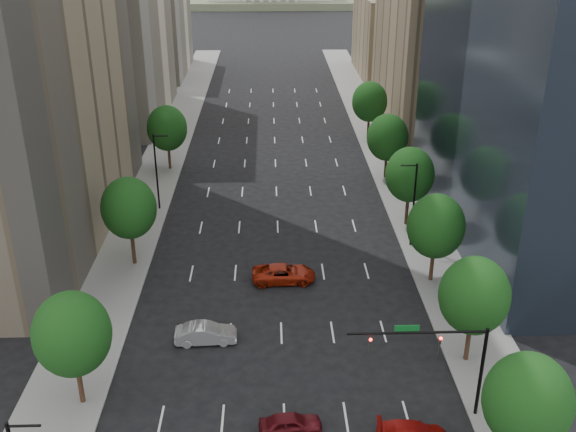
{
  "coord_description": "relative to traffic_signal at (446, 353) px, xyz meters",
  "views": [
    {
      "loc": [
        -0.77,
        -4.95,
        31.21
      ],
      "look_at": [
        0.7,
        45.39,
        8.0
      ],
      "focal_mm": 41.37,
      "sensor_mm": 36.0,
      "label": 1
    }
  ],
  "objects": [
    {
      "name": "streetlight_ln",
      "position": [
        -23.96,
        35.0,
        -0.33
      ],
      "size": [
        1.7,
        0.2,
        9.0
      ],
      "color": "black",
      "rests_on": "ground"
    },
    {
      "name": "tree_left_1",
      "position": [
        -24.53,
        22.0,
        0.79
      ],
      "size": [
        5.2,
        5.2,
        8.97
      ],
      "color": "#382316",
      "rests_on": "ground"
    },
    {
      "name": "car_silver",
      "position": [
        -16.54,
        8.96,
        -4.37
      ],
      "size": [
        4.95,
        1.95,
        1.61
      ],
      "primitive_type": "imported",
      "rotation": [
        0.0,
        0.0,
        1.62
      ],
      "color": "#A2A3A8",
      "rests_on": "ground"
    },
    {
      "name": "filler_left",
      "position": [
        -35.53,
        106.0,
        3.83
      ],
      "size": [
        14.0,
        26.0,
        18.0
      ],
      "primitive_type": "cube",
      "color": "beige",
      "rests_on": "ground"
    },
    {
      "name": "tree_right_2",
      "position": [
        3.47,
        18.0,
        0.43
      ],
      "size": [
        5.2,
        5.2,
        8.61
      ],
      "color": "#382316",
      "rests_on": "ground"
    },
    {
      "name": "tree_right_5",
      "position": [
        3.47,
        60.0,
        0.58
      ],
      "size": [
        5.2,
        5.2,
        8.75
      ],
      "color": "#382316",
      "rests_on": "ground"
    },
    {
      "name": "car_maroon",
      "position": [
        -10.15,
        -1.29,
        -4.47
      ],
      "size": [
        4.3,
        2.11,
        1.41
      ],
      "primitive_type": "imported",
      "rotation": [
        0.0,
        0.0,
        1.68
      ],
      "color": "#4D0C12",
      "rests_on": "ground"
    },
    {
      "name": "parking_tan_right",
      "position": [
        14.47,
        70.0,
        9.83
      ],
      "size": [
        14.0,
        30.0,
        30.0
      ],
      "primitive_type": "cube",
      "color": "#8C7759",
      "rests_on": "ground"
    },
    {
      "name": "filler_right",
      "position": [
        14.47,
        103.0,
        2.83
      ],
      "size": [
        14.0,
        26.0,
        16.0
      ],
      "primitive_type": "cube",
      "color": "#8C7759",
      "rests_on": "ground"
    },
    {
      "name": "car_red_far",
      "position": [
        -10.14,
        18.31,
        -4.36
      ],
      "size": [
        5.93,
        2.88,
        1.63
      ],
      "primitive_type": "imported",
      "rotation": [
        0.0,
        0.0,
        1.6
      ],
      "color": "maroon",
      "rests_on": "ground"
    },
    {
      "name": "tree_right_4",
      "position": [
        3.47,
        44.0,
        0.29
      ],
      "size": [
        5.2,
        5.2,
        8.46
      ],
      "color": "#382316",
      "rests_on": "ground"
    },
    {
      "name": "traffic_signal",
      "position": [
        0.0,
        0.0,
        0.0
      ],
      "size": [
        9.12,
        0.4,
        7.38
      ],
      "color": "black",
      "rests_on": "ground"
    },
    {
      "name": "sidewalk_right",
      "position": [
        4.97,
        30.0,
        -5.1
      ],
      "size": [
        6.0,
        200.0,
        0.15
      ],
      "primitive_type": "cube",
      "color": "slate",
      "rests_on": "ground"
    },
    {
      "name": "tree_left_0",
      "position": [
        -24.53,
        2.0,
        0.58
      ],
      "size": [
        5.2,
        5.2,
        8.75
      ],
      "color": "#382316",
      "rests_on": "ground"
    },
    {
      "name": "sidewalk_left",
      "position": [
        -26.03,
        30.0,
        -5.1
      ],
      "size": [
        6.0,
        200.0,
        0.15
      ],
      "primitive_type": "cube",
      "color": "slate",
      "rests_on": "ground"
    },
    {
      "name": "streetlight_rn",
      "position": [
        2.91,
        25.0,
        -0.33
      ],
      "size": [
        1.7,
        0.2,
        9.0
      ],
      "color": "black",
      "rests_on": "ground"
    },
    {
      "name": "tree_right_1",
      "position": [
        3.47,
        6.0,
        0.58
      ],
      "size": [
        5.2,
        5.2,
        8.75
      ],
      "color": "#382316",
      "rests_on": "ground"
    },
    {
      "name": "tree_left_2",
      "position": [
        -24.53,
        48.0,
        0.5
      ],
      "size": [
        5.2,
        5.2,
        8.68
      ],
      "color": "#382316",
      "rests_on": "ground"
    },
    {
      "name": "tree_right_0",
      "position": [
        3.47,
        -5.0,
        0.22
      ],
      "size": [
        5.2,
        5.2,
        8.39
      ],
      "color": "#382316",
      "rests_on": "ground"
    },
    {
      "name": "tree_right_3",
      "position": [
        3.47,
        30.0,
        0.72
      ],
      "size": [
        5.2,
        5.2,
        8.89
      ],
      "color": "#382316",
      "rests_on": "ground"
    },
    {
      "name": "midrise_cream_left",
      "position": [
        -35.53,
        73.0,
        12.33
      ],
      "size": [
        14.0,
        30.0,
        35.0
      ],
      "primitive_type": "cube",
      "color": "beige",
      "rests_on": "ground"
    }
  ]
}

